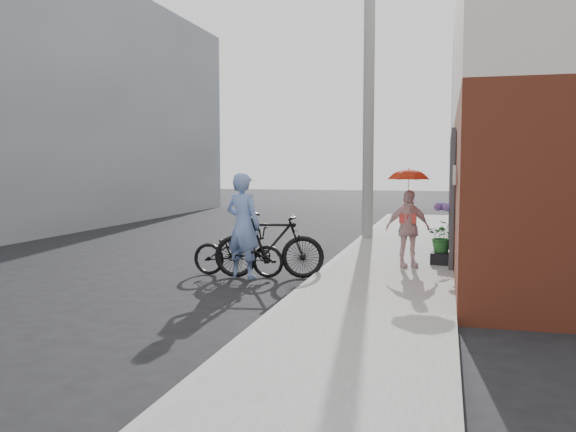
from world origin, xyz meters
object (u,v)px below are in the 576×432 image
at_px(bike_right, 269,245).
at_px(planter, 442,258).
at_px(bike_left, 238,251).
at_px(officer, 243,225).
at_px(utility_pole, 369,105).
at_px(kimono_woman, 408,228).

distance_m(bike_right, planter, 3.35).
relative_size(bike_left, planter, 4.14).
distance_m(officer, bike_left, 0.52).
relative_size(utility_pole, bike_left, 4.15).
bearing_deg(officer, utility_pole, -88.13).
bearing_deg(officer, bike_right, -149.59).
height_order(kimono_woman, planter, kimono_woman).
relative_size(officer, bike_right, 0.96).
distance_m(utility_pole, bike_left, 6.43).
bearing_deg(bike_left, officer, -133.61).
bearing_deg(bike_left, bike_right, -91.95).
distance_m(kimono_woman, planter, 0.99).
distance_m(bike_left, bike_right, 0.60).
xyz_separation_m(utility_pole, kimono_woman, (1.28, -4.36, -2.68)).
relative_size(utility_pole, officer, 3.79).
relative_size(officer, kimono_woman, 1.31).
xyz_separation_m(bike_right, kimono_woman, (2.31, 1.08, 0.25)).
bearing_deg(planter, bike_right, -151.77).
relative_size(bike_right, kimono_woman, 1.37).
bearing_deg(planter, bike_left, -156.31).
xyz_separation_m(bike_left, bike_right, (0.58, -0.03, 0.14)).
relative_size(utility_pole, kimono_woman, 4.97).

